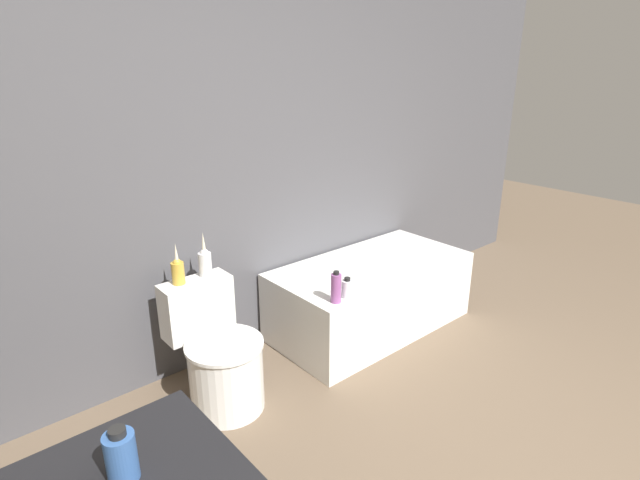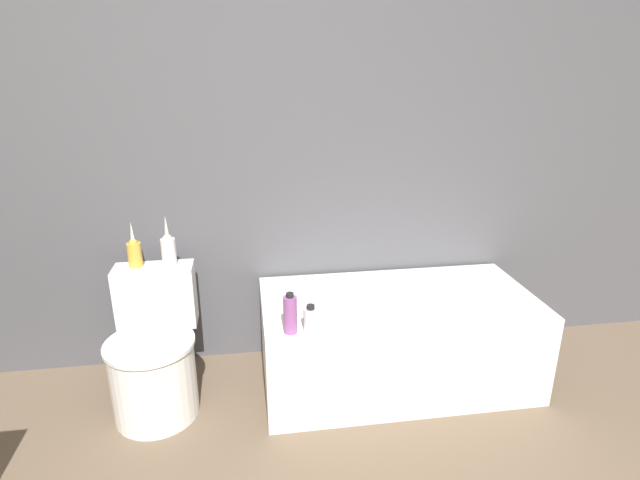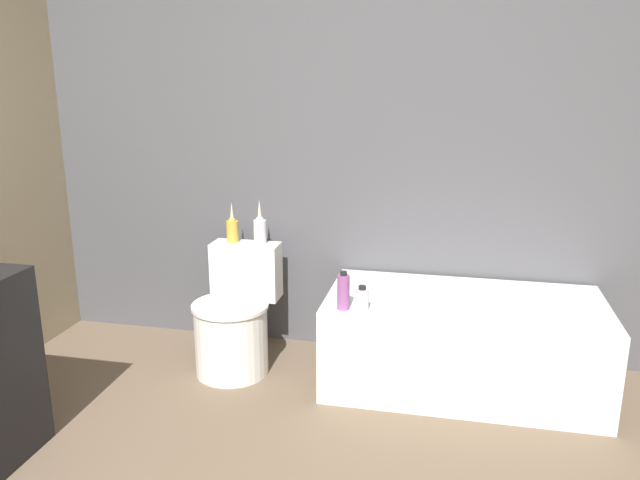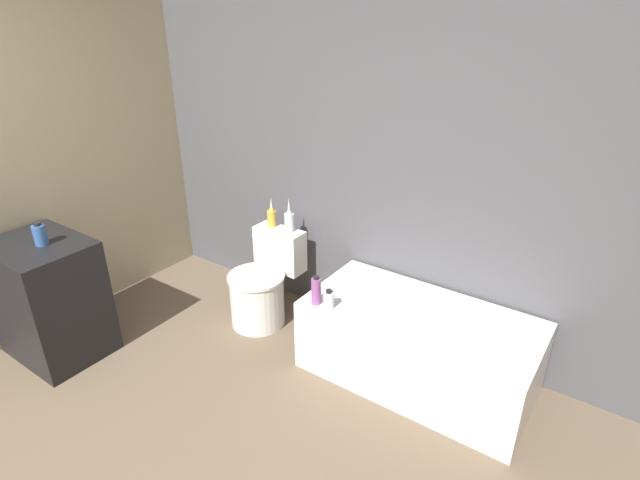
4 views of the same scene
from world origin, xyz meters
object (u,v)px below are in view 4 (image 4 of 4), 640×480
Objects in this scene: soap_bottle_glass at (40,235)px; shampoo_bottle_short at (329,300)px; toilet at (263,286)px; shampoo_bottle_tall at (316,291)px; vase_gold at (272,216)px; bathtub at (418,345)px; vase_silver at (289,220)px.

shampoo_bottle_short is at bearing 28.11° from soap_bottle_glass.
shampoo_bottle_tall is (0.66, -0.24, 0.31)m from toilet.
toilet is 0.54m from vase_gold.
bathtub is 1.30m from vase_silver.
shampoo_bottle_tall is (1.53, 0.86, -0.31)m from soap_bottle_glass.
vase_silver is at bearing 70.59° from toilet.
vase_gold reaches higher than shampoo_bottle_tall.
soap_bottle_glass is 1.19× the size of shampoo_bottle_short.
toilet is at bearing -178.10° from bathtub.
shampoo_bottle_tall is (-0.60, -0.28, 0.34)m from bathtub.
shampoo_bottle_tall reaches higher than shampoo_bottle_short.
vase_silver is 2.04× the size of shampoo_bottle_short.
shampoo_bottle_tall is (0.58, -0.48, -0.18)m from vase_silver.
vase_silver reaches higher than shampoo_bottle_tall.
bathtub is 1.26m from toilet.
vase_silver is 1.33× the size of shampoo_bottle_tall.
shampoo_bottle_short is (1.62, 0.87, -0.35)m from soap_bottle_glass.
vase_gold reaches higher than bathtub.
bathtub is at bearing 28.24° from soap_bottle_glass.
soap_bottle_glass is 1.55m from vase_gold.
vase_gold is at bearing 109.64° from toilet.
shampoo_bottle_tall is at bearing -39.41° from vase_silver.
shampoo_bottle_short is (0.09, 0.00, -0.03)m from shampoo_bottle_tall.
vase_silver is (0.95, 1.34, -0.14)m from soap_bottle_glass.
vase_silver reaches higher than bathtub.
bathtub is 2.50m from soap_bottle_glass.
soap_bottle_glass is 0.64× the size of vase_gold.
bathtub is 5.47× the size of vase_silver.
vase_silver is at bearing 170.52° from bathtub.
vase_gold is 1.21× the size of shampoo_bottle_tall.
vase_silver reaches higher than shampoo_bottle_short.
shampoo_bottle_short is at bearing -35.06° from vase_silver.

